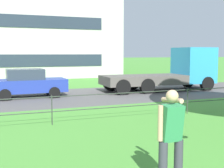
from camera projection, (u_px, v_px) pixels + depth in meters
The scene contains 5 objects.
street_strip at pixel (80, 96), 16.72m from camera, with size 80.00×6.86×0.01m, color #565454.
park_fence at pixel (126, 100), 10.85m from camera, with size 37.51×0.04×1.00m.
person_thrower at pixel (171, 135), 5.26m from camera, with size 0.52×0.78×1.75m.
car_blue_right at pixel (28, 83), 16.10m from camera, with size 4.04×1.88×1.54m.
flatbed_truck_center at pixel (174, 71), 19.34m from camera, with size 7.36×2.58×2.75m.
Camera 1 is at (-4.36, 0.75, 2.39)m, focal length 47.93 mm.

